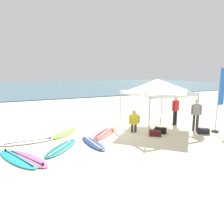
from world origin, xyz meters
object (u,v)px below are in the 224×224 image
at_px(surfboard_pink, 26,158).
at_px(gear_bag_near_tent, 160,130).
at_px(person_grey, 196,113).
at_px(person_yellow, 134,120).
at_px(surfboard_navy, 93,143).
at_px(canopy_tent, 157,85).
at_px(surfboard_teal, 62,148).
at_px(surfboard_cyan, 18,158).
at_px(surfboard_red, 104,133).
at_px(surfboard_lime, 65,133).
at_px(surfboard_white, 29,142).
at_px(banner_flag, 219,103).
at_px(person_red, 175,109).
at_px(cooler_box, 135,118).
at_px(gear_bag_by_pole, 155,133).
at_px(gear_bag_on_sand, 203,131).

height_order(surfboard_pink, gear_bag_near_tent, gear_bag_near_tent).
bearing_deg(person_grey, gear_bag_near_tent, 167.98).
relative_size(person_grey, person_yellow, 1.43).
height_order(surfboard_navy, person_yellow, person_yellow).
xyz_separation_m(canopy_tent, gear_bag_near_tent, (-0.69, -1.35, -2.25)).
distance_m(surfboard_teal, person_yellow, 4.14).
relative_size(surfboard_cyan, person_yellow, 2.21).
distance_m(surfboard_red, surfboard_pink, 4.24).
relative_size(surfboard_lime, person_yellow, 1.62).
height_order(person_grey, gear_bag_near_tent, person_grey).
xyz_separation_m(surfboard_white, surfboard_teal, (1.22, -1.42, 0.00)).
relative_size(surfboard_white, banner_flag, 0.70).
height_order(surfboard_navy, person_red, person_red).
bearing_deg(cooler_box, surfboard_lime, -169.72).
height_order(person_red, cooler_box, person_red).
xyz_separation_m(surfboard_navy, person_grey, (5.79, -0.28, 0.95)).
bearing_deg(canopy_tent, surfboard_lime, 173.82).
bearing_deg(surfboard_pink, gear_bag_by_pole, 3.83).
bearing_deg(gear_bag_on_sand, banner_flag, -3.06).
bearing_deg(canopy_tent, surfboard_cyan, -165.87).
distance_m(surfboard_navy, person_yellow, 2.83).
xyz_separation_m(surfboard_red, gear_bag_by_pole, (2.20, -1.34, 0.10)).
xyz_separation_m(banner_flag, cooler_box, (-2.78, 3.83, -1.38)).
bearing_deg(person_grey, surfboard_red, 162.67).
height_order(canopy_tent, gear_bag_near_tent, canopy_tent).
height_order(surfboard_pink, person_grey, person_grey).
xyz_separation_m(person_red, cooler_box, (-1.72, 1.73, -0.79)).
xyz_separation_m(surfboard_pink, cooler_box, (6.73, 3.46, 0.16)).
distance_m(surfboard_pink, person_yellow, 5.65).
relative_size(surfboard_white, person_red, 1.40).
distance_m(surfboard_navy, person_grey, 5.87).
distance_m(surfboard_lime, banner_flag, 8.20).
height_order(surfboard_red, person_yellow, person_yellow).
bearing_deg(gear_bag_near_tent, surfboard_white, 168.50).
bearing_deg(surfboard_navy, surfboard_white, 151.02).
bearing_deg(cooler_box, banner_flag, -54.02).
height_order(surfboard_red, surfboard_navy, same).
relative_size(surfboard_pink, gear_bag_on_sand, 4.26).
bearing_deg(person_red, banner_flag, -63.13).
bearing_deg(banner_flag, surfboard_navy, 172.26).
bearing_deg(gear_bag_on_sand, person_yellow, 150.95).
distance_m(canopy_tent, surfboard_pink, 7.93).
bearing_deg(surfboard_navy, banner_flag, -7.74).
bearing_deg(surfboard_teal, canopy_tent, 14.04).
bearing_deg(gear_bag_near_tent, surfboard_pink, -174.05).
bearing_deg(surfboard_pink, gear_bag_on_sand, -2.10).
bearing_deg(surfboard_white, person_yellow, -6.18).
relative_size(canopy_tent, surfboard_pink, 1.28).
distance_m(surfboard_navy, surfboard_cyan, 3.13).
height_order(canopy_tent, surfboard_teal, canopy_tent).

